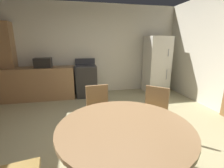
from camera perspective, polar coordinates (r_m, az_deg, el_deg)
name	(u,v)px	position (r m, az deg, el deg)	size (l,w,h in m)	color
ground_plane	(109,143)	(2.71, -1.22, -20.43)	(14.00, 14.00, 0.00)	tan
wall_back	(91,50)	(5.07, -7.49, 12.16)	(5.71, 0.12, 2.70)	silver
kitchen_counter	(38,83)	(4.91, -25.17, 0.19)	(1.99, 0.60, 0.90)	#9E754C
pantry_column	(7,62)	(5.22, -33.79, 6.61)	(0.44, 0.36, 2.10)	#9E754C
oven_range	(86,81)	(4.78, -9.32, 1.25)	(0.60, 0.60, 1.10)	#2D2B28
refrigerator	(156,65)	(5.24, 15.80, 6.65)	(0.68, 0.68, 1.76)	silver
microwave	(43,63)	(4.78, -23.70, 7.07)	(0.44, 0.32, 0.26)	black
dining_table	(124,138)	(1.71, 4.49, -18.98)	(1.35, 1.35, 0.76)	#9E754C
chair_northeast	(154,111)	(2.66, 15.00, -9.26)	(0.57, 0.57, 0.87)	#9E754C
chair_north	(99,108)	(2.67, -4.76, -8.71)	(0.44, 0.44, 0.87)	#9E754C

